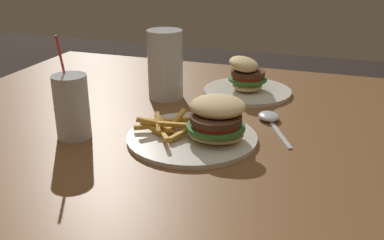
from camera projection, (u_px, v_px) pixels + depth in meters
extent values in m
cube|color=brown|center=(194.00, 133.00, 1.01)|extent=(1.35, 1.08, 0.03)
cylinder|color=brown|center=(86.00, 158.00, 1.74)|extent=(0.07, 0.07, 0.74)
cylinder|color=silver|center=(192.00, 137.00, 0.93)|extent=(0.27, 0.27, 0.01)
ellipsoid|color=#E0C17F|center=(216.00, 134.00, 0.91)|extent=(0.12, 0.10, 0.02)
cylinder|color=#38752D|center=(216.00, 127.00, 0.90)|extent=(0.13, 0.13, 0.01)
cylinder|color=red|center=(216.00, 123.00, 0.90)|extent=(0.10, 0.10, 0.01)
cylinder|color=#4C2D1E|center=(216.00, 119.00, 0.90)|extent=(0.11, 0.11, 0.01)
ellipsoid|color=#E0C17F|center=(218.00, 106.00, 0.90)|extent=(0.12, 0.10, 0.04)
cube|color=gold|center=(168.00, 127.00, 0.95)|extent=(0.08, 0.05, 0.03)
cube|color=gold|center=(183.00, 132.00, 0.92)|extent=(0.04, 0.08, 0.02)
cube|color=gold|center=(155.00, 123.00, 0.94)|extent=(0.08, 0.04, 0.03)
cube|color=gold|center=(164.00, 126.00, 0.95)|extent=(0.06, 0.01, 0.02)
cube|color=gold|center=(172.00, 125.00, 0.93)|extent=(0.06, 0.02, 0.01)
cube|color=gold|center=(175.00, 122.00, 0.95)|extent=(0.02, 0.08, 0.04)
cube|color=gold|center=(176.00, 121.00, 0.98)|extent=(0.08, 0.02, 0.03)
cube|color=gold|center=(158.00, 123.00, 0.94)|extent=(0.04, 0.06, 0.03)
cube|color=gold|center=(162.00, 128.00, 0.94)|extent=(0.06, 0.05, 0.03)
cube|color=gold|center=(159.00, 121.00, 0.99)|extent=(0.08, 0.03, 0.01)
cube|color=gold|center=(191.00, 125.00, 0.97)|extent=(0.05, 0.07, 0.03)
cube|color=gold|center=(164.00, 136.00, 0.90)|extent=(0.05, 0.07, 0.02)
cube|color=gold|center=(154.00, 129.00, 0.94)|extent=(0.07, 0.03, 0.02)
cube|color=gold|center=(152.00, 126.00, 0.95)|extent=(0.07, 0.04, 0.01)
cylinder|color=silver|center=(165.00, 65.00, 1.15)|extent=(0.09, 0.09, 0.18)
cylinder|color=gold|center=(165.00, 69.00, 1.16)|extent=(0.08, 0.08, 0.15)
cylinder|color=silver|center=(72.00, 107.00, 0.92)|extent=(0.07, 0.07, 0.13)
cylinder|color=orange|center=(73.00, 114.00, 0.93)|extent=(0.06, 0.06, 0.10)
cylinder|color=red|center=(67.00, 86.00, 0.93)|extent=(0.02, 0.02, 0.21)
ellipsoid|color=silver|center=(269.00, 116.00, 1.04)|extent=(0.07, 0.07, 0.02)
cube|color=silver|center=(280.00, 135.00, 0.95)|extent=(0.07, 0.13, 0.00)
cylinder|color=silver|center=(247.00, 91.00, 1.22)|extent=(0.24, 0.24, 0.01)
ellipsoid|color=#E0C17F|center=(247.00, 85.00, 1.21)|extent=(0.09, 0.11, 0.03)
cylinder|color=#38752D|center=(248.00, 79.00, 1.20)|extent=(0.12, 0.12, 0.01)
cylinder|color=red|center=(248.00, 76.00, 1.20)|extent=(0.10, 0.10, 0.01)
cylinder|color=#4C2D1E|center=(248.00, 73.00, 1.20)|extent=(0.10, 0.10, 0.01)
ellipsoid|color=#E0C17F|center=(244.00, 64.00, 1.19)|extent=(0.10, 0.11, 0.05)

